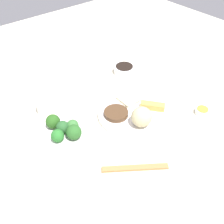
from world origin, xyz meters
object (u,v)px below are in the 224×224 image
object	(u,v)px
broccoli_plate	(63,135)
soy_sauce_bowl	(124,70)
main_plate	(134,113)
chopsticks_pair	(135,168)
teacup	(46,107)
sauce_ramekin_hot_mustard	(202,112)

from	to	relation	value
broccoli_plate	soy_sauce_bowl	xyz separation A→B (m)	(0.45, 0.17, 0.01)
main_plate	chopsticks_pair	size ratio (longest dim) A/B	1.34
teacup	broccoli_plate	bearing A→B (deg)	-98.30
main_plate	teacup	bearing A→B (deg)	136.77
soy_sauce_bowl	teacup	size ratio (longest dim) A/B	1.42
main_plate	sauce_ramekin_hot_mustard	xyz separation A→B (m)	(0.21, -0.16, 0.00)
soy_sauce_bowl	chopsticks_pair	world-z (taller)	soy_sauce_bowl
teacup	chopsticks_pair	bearing A→B (deg)	-79.74
main_plate	broccoli_plate	size ratio (longest dim) A/B	1.28
sauce_ramekin_hot_mustard	soy_sauce_bowl	bearing A→B (deg)	95.03
teacup	chopsticks_pair	xyz separation A→B (m)	(0.08, -0.43, -0.02)
main_plate	sauce_ramekin_hot_mustard	size ratio (longest dim) A/B	5.43
chopsticks_pair	main_plate	bearing A→B (deg)	47.27
teacup	chopsticks_pair	size ratio (longest dim) A/B	0.32
soy_sauce_bowl	sauce_ramekin_hot_mustard	bearing A→B (deg)	-84.97
main_plate	broccoli_plate	xyz separation A→B (m)	(-0.28, 0.08, -0.00)
broccoli_plate	teacup	xyz separation A→B (m)	(0.02, 0.16, 0.02)
main_plate	soy_sauce_bowl	size ratio (longest dim) A/B	2.91
main_plate	chopsticks_pair	xyz separation A→B (m)	(-0.18, -0.19, -0.00)
chopsticks_pair	soy_sauce_bowl	bearing A→B (deg)	51.84
broccoli_plate	sauce_ramekin_hot_mustard	size ratio (longest dim) A/B	4.23
broccoli_plate	chopsticks_pair	world-z (taller)	broccoli_plate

